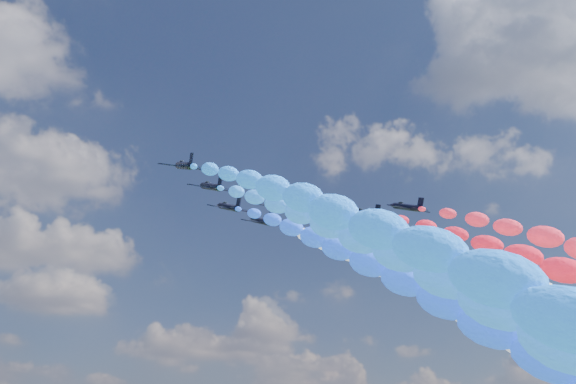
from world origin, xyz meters
TOP-DOWN VIEW (x-y plane):
  - jet_0 at (-26.94, -6.24)m, footprint 10.59×13.86m
  - trail_0 at (-26.94, -65.43)m, footprint 6.62×114.60m
  - jet_1 at (-18.08, 2.73)m, footprint 10.04×13.47m
  - trail_1 at (-18.08, -56.46)m, footprint 6.62×114.60m
  - jet_2 at (-9.53, 13.81)m, footprint 10.54×13.83m
  - trail_2 at (-9.53, -45.38)m, footprint 6.62×114.60m
  - jet_3 at (-0.52, 7.91)m, footprint 10.56×13.85m
  - trail_3 at (-0.52, -51.28)m, footprint 6.62×114.60m
  - jet_4 at (1.34, 20.36)m, footprint 10.00×13.44m
  - trail_4 at (1.34, -38.83)m, footprint 6.62×114.60m
  - jet_5 at (9.01, 12.60)m, footprint 9.91×13.38m
  - trail_5 at (9.01, -46.59)m, footprint 6.62×114.60m
  - jet_6 at (19.75, 4.41)m, footprint 10.45×13.76m
  - jet_7 at (25.30, -3.86)m, footprint 10.33×13.68m

SIDE VIEW (x-z plane):
  - trail_0 at x=-26.94m, z-range 44.29..104.25m
  - trail_1 at x=-18.08m, z-range 44.29..104.25m
  - trail_2 at x=-9.53m, z-range 44.29..104.25m
  - trail_3 at x=-0.52m, z-range 44.29..104.25m
  - trail_4 at x=1.34m, z-range 44.29..104.25m
  - trail_5 at x=9.01m, z-range 44.29..104.25m
  - jet_0 at x=-26.94m, z-range 99.25..106.41m
  - jet_1 at x=-18.08m, z-range 99.25..106.41m
  - jet_2 at x=-9.53m, z-range 99.25..106.41m
  - jet_3 at x=-0.52m, z-range 99.25..106.41m
  - jet_4 at x=1.34m, z-range 99.25..106.41m
  - jet_5 at x=9.01m, z-range 99.25..106.41m
  - jet_6 at x=19.75m, z-range 99.25..106.41m
  - jet_7 at x=25.30m, z-range 99.25..106.41m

